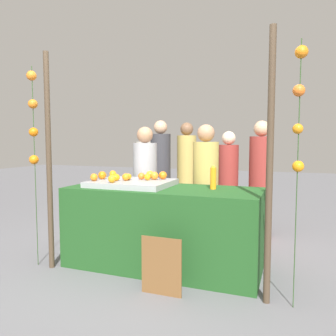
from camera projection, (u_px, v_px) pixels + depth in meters
The scene contains 28 objects.
ground_plane at pixel (163, 266), 3.58m from camera, with size 24.00×24.00×0.00m, color slate.
stall_counter at pixel (163, 227), 3.55m from camera, with size 2.06×0.83×0.86m, color #1E4C1E.
orange_tray at pixel (132, 183), 3.67m from camera, with size 0.87×0.70×0.06m, color #9EA0A5.
orange_0 at pixel (113, 174), 3.97m from camera, with size 0.08×0.08×0.08m, color orange.
orange_1 at pixel (163, 175), 3.77m from camera, with size 0.09×0.09×0.09m, color orange.
orange_2 at pixel (102, 175), 3.77m from camera, with size 0.09×0.09×0.09m, color orange.
orange_3 at pixel (112, 179), 3.46m from camera, with size 0.08×0.08×0.08m, color orange.
orange_4 at pixel (150, 175), 3.87m from camera, with size 0.09×0.09×0.09m, color orange.
orange_5 at pixel (141, 176), 3.74m from camera, with size 0.08×0.08×0.08m, color orange.
orange_6 at pixel (116, 177), 3.61m from camera, with size 0.08×0.08×0.08m, color orange.
orange_7 at pixel (94, 177), 3.61m from camera, with size 0.08×0.08×0.08m, color orange.
orange_8 at pixel (126, 177), 3.64m from camera, with size 0.08×0.08×0.08m, color orange.
orange_9 at pixel (154, 176), 3.72m from camera, with size 0.09×0.09×0.09m, color orange.
orange_10 at pixel (147, 177), 3.67m from camera, with size 0.07×0.07×0.07m, color orange.
orange_11 at pixel (128, 177), 3.71m from camera, with size 0.07×0.07×0.07m, color orange.
juice_bottle at pixel (213, 178), 3.41m from camera, with size 0.06×0.06×0.24m.
chalkboard_sign at pixel (162, 267), 2.90m from camera, with size 0.37×0.03×0.53m.
vendor_left at pixel (145, 190), 4.30m from camera, with size 0.31×0.31×1.54m.
vendor_right at pixel (205, 193), 4.03m from camera, with size 0.31×0.31×1.55m.
crowd_person_0 at pixel (187, 173), 5.83m from camera, with size 0.34×0.34×1.68m.
crowd_person_1 at pixel (261, 183), 4.66m from camera, with size 0.33×0.33×1.64m.
crowd_person_2 at pixel (145, 174), 6.37m from camera, with size 0.31×0.31×1.55m.
crowd_person_3 at pixel (228, 185), 4.98m from camera, with size 0.30×0.30×1.50m.
crowd_person_4 at pixel (161, 174), 5.67m from camera, with size 0.34×0.34×1.70m.
canopy_post_left at pixel (49, 162), 3.45m from camera, with size 0.06×0.06×2.27m, color #473828.
canopy_post_right at pixel (270, 168), 2.68m from camera, with size 0.06×0.06×2.27m, color #473828.
garland_strand_left at pixel (33, 118), 3.49m from camera, with size 0.11×0.11×2.14m.
garland_strand_right at pixel (299, 106), 2.56m from camera, with size 0.11×0.11×2.14m.
Camera 1 is at (1.26, -3.25, 1.35)m, focal length 35.27 mm.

